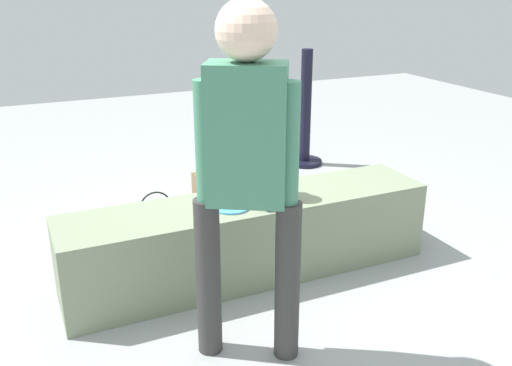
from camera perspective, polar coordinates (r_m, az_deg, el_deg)
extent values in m
plane|color=#999C9C|center=(3.69, -0.61, -9.10)|extent=(12.00, 12.00, 0.00)
cube|color=gray|center=(3.57, -0.62, -5.53)|extent=(2.34, 0.50, 0.51)
cylinder|color=#1E2141|center=(3.39, 0.53, -1.56)|extent=(0.08, 0.25, 0.08)
cylinder|color=#1E2141|center=(3.43, 2.28, -1.28)|extent=(0.08, 0.25, 0.08)
cube|color=#E6494E|center=(3.46, 0.68, 1.41)|extent=(0.21, 0.14, 0.28)
sphere|color=beige|center=(3.39, 0.69, 4.98)|extent=(0.16, 0.16, 0.16)
cylinder|color=beige|center=(3.42, -1.09, 1.09)|extent=(0.05, 0.05, 0.21)
cylinder|color=beige|center=(3.50, 2.40, 1.57)|extent=(0.05, 0.05, 0.21)
cylinder|color=#363433|center=(2.77, 3.21, -9.99)|extent=(0.12, 0.12, 0.83)
cylinder|color=#363433|center=(2.81, -4.86, -9.59)|extent=(0.12, 0.12, 0.83)
cube|color=#458465|center=(2.50, -0.94, 4.91)|extent=(0.41, 0.36, 0.64)
sphere|color=beige|center=(2.42, -1.00, 15.26)|extent=(0.26, 0.26, 0.26)
cylinder|color=#458465|center=(2.50, 3.30, 3.50)|extent=(0.10, 0.10, 0.60)
cylinder|color=#458465|center=(2.54, -5.11, 3.72)|extent=(0.10, 0.10, 0.60)
cylinder|color=#4CA5D8|center=(3.35, -2.51, -2.45)|extent=(0.22, 0.22, 0.01)
cylinder|color=#825E4C|center=(3.34, -2.52, -2.00)|extent=(0.10, 0.10, 0.04)
cylinder|color=silver|center=(3.33, -2.53, -1.57)|extent=(0.10, 0.10, 0.01)
cube|color=silver|center=(3.36, -1.49, -2.20)|extent=(0.11, 0.04, 0.00)
cube|color=#4C99E0|center=(4.24, 2.86, -2.71)|extent=(0.24, 0.10, 0.31)
torus|color=white|center=(4.16, 2.24, -0.90)|extent=(0.10, 0.01, 0.10)
torus|color=white|center=(4.21, 3.54, -0.68)|extent=(0.10, 0.01, 0.10)
cylinder|color=black|center=(5.78, 4.89, 2.17)|extent=(0.36, 0.36, 0.04)
cylinder|color=black|center=(5.62, 5.06, 7.76)|extent=(0.11, 0.11, 1.11)
cylinder|color=silver|center=(4.55, -0.26, -1.95)|extent=(0.06, 0.06, 0.17)
cone|color=silver|center=(4.52, -0.27, -0.76)|extent=(0.05, 0.05, 0.03)
cylinder|color=blue|center=(4.51, -0.27, -0.47)|extent=(0.03, 0.03, 0.02)
cylinder|color=red|center=(4.18, -5.84, -4.76)|extent=(0.08, 0.08, 0.09)
cube|color=white|center=(4.87, 0.67, -0.75)|extent=(0.31, 0.35, 0.12)
cube|color=black|center=(4.24, -10.06, -3.72)|extent=(0.32, 0.15, 0.22)
torus|color=black|center=(4.20, -10.15, -2.38)|extent=(0.24, 0.01, 0.24)
cube|color=brown|center=(4.81, -4.52, -0.30)|extent=(0.32, 0.13, 0.25)
torus|color=brown|center=(4.77, -4.56, 1.09)|extent=(0.23, 0.01, 0.23)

